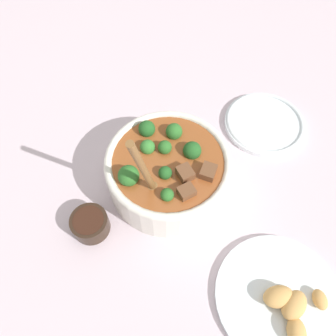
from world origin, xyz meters
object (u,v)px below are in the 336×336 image
at_px(condiment_bowl, 90,223).
at_px(empty_plate, 265,123).
at_px(stew_bowl, 168,169).
at_px(food_plate, 282,300).

height_order(condiment_bowl, empty_plate, condiment_bowl).
relative_size(stew_bowl, food_plate, 1.25).
distance_m(empty_plate, food_plate, 0.40).
distance_m(stew_bowl, condiment_bowl, 0.19).
height_order(stew_bowl, food_plate, stew_bowl).
relative_size(stew_bowl, empty_plate, 1.48).
bearing_deg(empty_plate, food_plate, -138.09).
xyz_separation_m(stew_bowl, empty_plate, (0.28, -0.05, -0.05)).
xyz_separation_m(empty_plate, food_plate, (-0.30, -0.27, 0.00)).
height_order(stew_bowl, empty_plate, stew_bowl).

